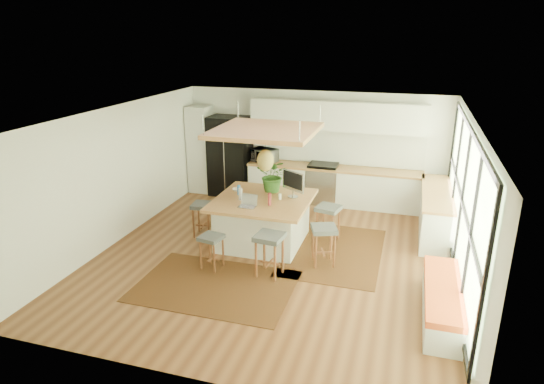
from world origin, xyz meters
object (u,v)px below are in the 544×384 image
(stool_right_front, at_px, (323,246))
(fridge, at_px, (231,159))
(stool_near_right, at_px, (269,257))
(stool_left_side, at_px, (203,219))
(laptop, at_px, (247,201))
(stool_right_back, at_px, (328,225))
(monitor, at_px, (293,185))
(island, at_px, (263,221))
(microwave, at_px, (265,154))
(stool_near_left, at_px, (212,250))
(island_plant, at_px, (273,179))

(stool_right_front, bearing_deg, fridge, 133.45)
(stool_near_right, distance_m, stool_left_side, 2.19)
(laptop, bearing_deg, stool_right_back, 37.53)
(laptop, bearing_deg, monitor, 52.37)
(island, xyz_separation_m, stool_near_right, (0.53, -1.27, -0.11))
(stool_near_right, bearing_deg, fridge, 119.81)
(microwave, bearing_deg, stool_right_front, -37.72)
(island, bearing_deg, stool_right_front, -23.44)
(stool_left_side, bearing_deg, island, 1.49)
(island, xyz_separation_m, stool_near_left, (-0.54, -1.31, -0.11))
(monitor, distance_m, island_plant, 0.52)
(stool_right_front, bearing_deg, stool_left_side, 168.22)
(stool_near_left, height_order, stool_left_side, stool_left_side)
(stool_near_right, bearing_deg, stool_left_side, 145.70)
(stool_left_side, bearing_deg, laptop, -22.67)
(stool_near_left, bearing_deg, stool_right_back, 44.45)
(stool_right_back, xyz_separation_m, laptop, (-1.38, -0.94, 0.70))
(fridge, bearing_deg, microwave, 2.08)
(stool_right_front, xyz_separation_m, stool_right_back, (-0.10, 1.01, 0.00))
(island, relative_size, stool_near_right, 2.38)
(stool_near_left, bearing_deg, stool_right_front, 21.23)
(fridge, xyz_separation_m, stool_near_right, (2.25, -3.92, -0.57))
(stool_near_right, height_order, stool_right_front, stool_near_right)
(laptop, xyz_separation_m, island_plant, (0.21, 1.01, 0.15))
(stool_left_side, xyz_separation_m, laptop, (1.15, -0.48, 0.70))
(fridge, relative_size, island, 1.10)
(stool_left_side, distance_m, monitor, 2.03)
(fridge, relative_size, stool_left_side, 2.87)
(island, xyz_separation_m, island_plant, (0.07, 0.49, 0.74))
(island_plant, bearing_deg, fridge, 129.67)
(stool_near_right, xyz_separation_m, stool_right_front, (0.82, 0.69, 0.00))
(fridge, relative_size, stool_near_right, 2.61)
(stool_right_back, height_order, island_plant, island_plant)
(stool_near_left, distance_m, stool_left_side, 1.48)
(island, bearing_deg, stool_left_side, -178.51)
(stool_near_left, height_order, island_plant, island_plant)
(stool_right_front, relative_size, island_plant, 1.06)
(stool_left_side, xyz_separation_m, microwave, (0.48, 2.70, 0.78))
(stool_right_front, distance_m, microwave, 3.97)
(fridge, height_order, island_plant, fridge)
(stool_near_left, bearing_deg, stool_left_side, 120.36)
(fridge, height_order, stool_near_left, fridge)
(fridge, relative_size, laptop, 5.97)
(fridge, distance_m, microwave, 0.94)
(island, relative_size, stool_right_front, 2.50)
(stool_right_front, distance_m, laptop, 1.64)
(stool_left_side, relative_size, laptop, 2.08)
(stool_right_back, distance_m, microwave, 3.13)
(stool_near_left, xyz_separation_m, laptop, (0.40, 0.80, 0.70))
(laptop, bearing_deg, fridge, 119.71)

